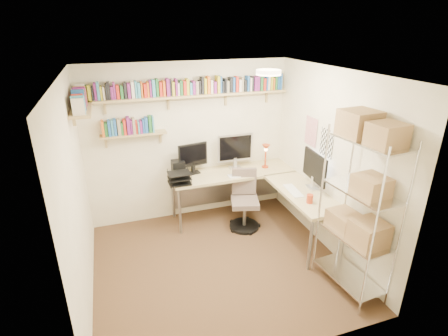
{
  "coord_description": "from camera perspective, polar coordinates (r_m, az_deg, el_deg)",
  "views": [
    {
      "loc": [
        -1.16,
        -3.67,
        2.99
      ],
      "look_at": [
        0.26,
        0.55,
        1.15
      ],
      "focal_mm": 28.0,
      "sensor_mm": 36.0,
      "label": 1
    }
  ],
  "objects": [
    {
      "name": "room_shell",
      "position": [
        4.11,
        -0.93,
        1.93
      ],
      "size": [
        3.24,
        3.04,
        2.52
      ],
      "color": "beige",
      "rests_on": "ground"
    },
    {
      "name": "ground",
      "position": [
        4.87,
        -0.87,
        -15.41
      ],
      "size": [
        3.2,
        3.2,
        0.0
      ],
      "primitive_type": "plane",
      "color": "#48331F",
      "rests_on": "ground"
    },
    {
      "name": "office_chair",
      "position": [
        5.49,
        3.35,
        -5.85
      ],
      "size": [
        0.51,
        0.52,
        0.93
      ],
      "rotation": [
        0.0,
        0.0,
        -0.28
      ],
      "color": "black",
      "rests_on": "ground"
    },
    {
      "name": "corner_desk",
      "position": [
        5.42,
        3.17,
        -1.59
      ],
      "size": [
        2.12,
        2.03,
        1.38
      ],
      "color": "#C7B981",
      "rests_on": "ground"
    },
    {
      "name": "wire_rack",
      "position": [
        4.07,
        21.82,
        -2.9
      ],
      "size": [
        0.49,
        0.89,
        2.16
      ],
      "rotation": [
        0.0,
        0.0,
        0.09
      ],
      "color": "silver",
      "rests_on": "ground"
    },
    {
      "name": "wall_shelves",
      "position": [
        5.11,
        -10.17,
        11.2
      ],
      "size": [
        3.12,
        1.09,
        0.8
      ],
      "color": "tan",
      "rests_on": "ground"
    }
  ]
}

